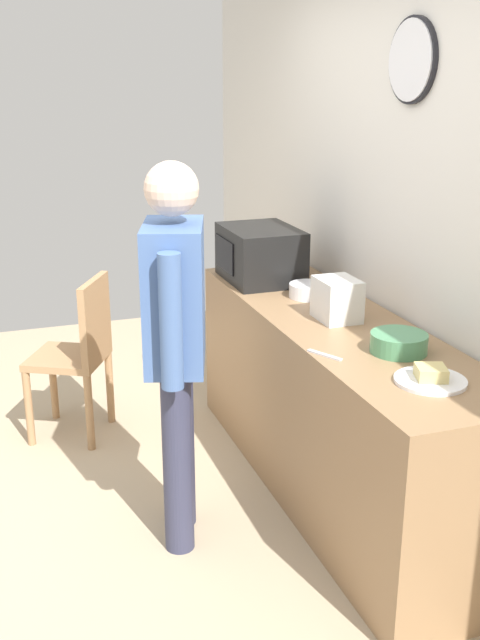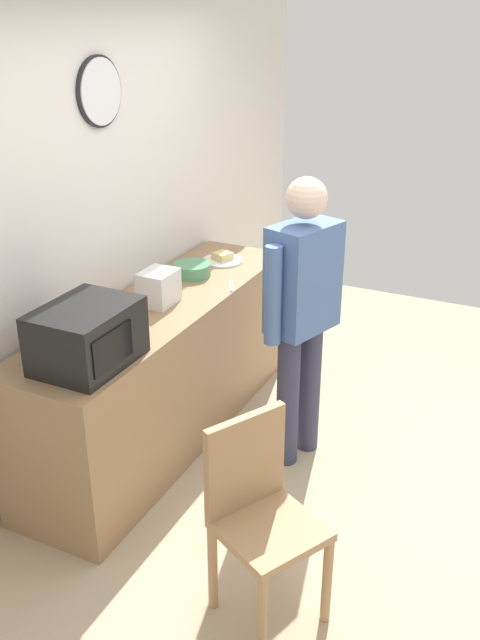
# 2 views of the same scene
# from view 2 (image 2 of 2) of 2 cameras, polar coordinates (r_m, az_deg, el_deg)

# --- Properties ---
(ground_plane) EXTENTS (6.00, 6.00, 0.00)m
(ground_plane) POSITION_cam_2_polar(r_m,az_deg,el_deg) (4.09, 8.81, -13.51)
(ground_plane) COLOR tan
(back_wall) EXTENTS (5.40, 0.13, 2.60)m
(back_wall) POSITION_cam_2_polar(r_m,az_deg,el_deg) (4.15, -11.64, 7.18)
(back_wall) COLOR silver
(back_wall) RESTS_ON ground_plane
(kitchen_counter) EXTENTS (2.31, 0.62, 0.90)m
(kitchen_counter) POSITION_cam_2_polar(r_m,az_deg,el_deg) (4.32, -6.15, -4.05)
(kitchen_counter) COLOR #93704C
(kitchen_counter) RESTS_ON ground_plane
(microwave) EXTENTS (0.50, 0.39, 0.30)m
(microwave) POSITION_cam_2_polar(r_m,az_deg,el_deg) (3.42, -12.38, -1.26)
(microwave) COLOR black
(microwave) RESTS_ON kitchen_counter
(sandwich_plate) EXTENTS (0.28, 0.28, 0.07)m
(sandwich_plate) POSITION_cam_2_polar(r_m,az_deg,el_deg) (4.76, -1.44, 5.00)
(sandwich_plate) COLOR white
(sandwich_plate) RESTS_ON kitchen_counter
(salad_bowl) EXTENTS (0.21, 0.21, 0.07)m
(salad_bowl) POSITION_cam_2_polar(r_m,az_deg,el_deg) (3.82, -10.05, -0.12)
(salad_bowl) COLOR white
(salad_bowl) RESTS_ON kitchen_counter
(cereal_bowl) EXTENTS (0.24, 0.24, 0.08)m
(cereal_bowl) POSITION_cam_2_polar(r_m,az_deg,el_deg) (4.50, -3.94, 4.12)
(cereal_bowl) COLOR #4C8E60
(cereal_bowl) RESTS_ON kitchen_counter
(toaster) EXTENTS (0.22, 0.18, 0.20)m
(toaster) POSITION_cam_2_polar(r_m,az_deg,el_deg) (4.07, -6.66, 2.66)
(toaster) COLOR silver
(toaster) RESTS_ON kitchen_counter
(fork_utensil) EXTENTS (0.16, 0.10, 0.01)m
(fork_utensil) POSITION_cam_2_polar(r_m,az_deg,el_deg) (4.33, -0.73, 2.79)
(fork_utensil) COLOR silver
(fork_utensil) RESTS_ON kitchen_counter
(spoon_utensil) EXTENTS (0.14, 0.13, 0.01)m
(spoon_utensil) POSITION_cam_2_polar(r_m,az_deg,el_deg) (3.91, -12.11, -0.26)
(spoon_utensil) COLOR silver
(spoon_utensil) RESTS_ON kitchen_counter
(person_standing) EXTENTS (0.57, 0.35, 1.69)m
(person_standing) POSITION_cam_2_polar(r_m,az_deg,el_deg) (3.86, 5.12, 1.35)
(person_standing) COLOR #33354F
(person_standing) RESTS_ON ground_plane
(wooden_chair) EXTENTS (0.54, 0.54, 0.94)m
(wooden_chair) POSITION_cam_2_polar(r_m,az_deg,el_deg) (3.09, 1.60, -15.28)
(wooden_chair) COLOR #A87F56
(wooden_chair) RESTS_ON ground_plane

